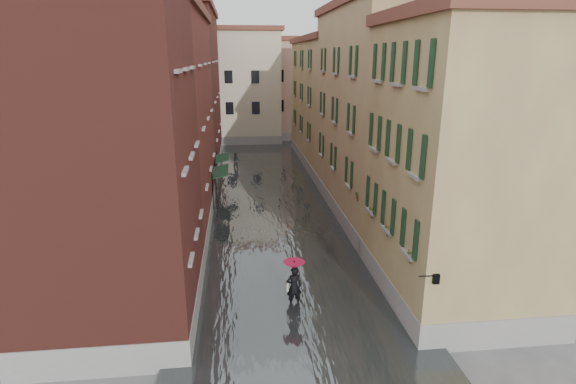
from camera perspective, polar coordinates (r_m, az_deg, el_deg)
ground at (r=21.74m, az=0.04°, el=-11.18°), size 120.00×120.00×0.00m
floodwater at (r=33.70m, az=-2.44°, el=-0.64°), size 10.00×60.00×0.20m
building_left_near at (r=18.13m, az=-21.80°, el=3.81°), size 6.00×8.00×13.00m
building_left_mid at (r=28.76m, az=-16.21°, el=8.26°), size 6.00×14.00×12.50m
building_left_far at (r=43.46m, az=-13.09°, el=12.18°), size 6.00×16.00×14.00m
building_right_near at (r=19.88m, az=21.24°, el=2.71°), size 6.00×8.00×11.50m
building_right_mid at (r=29.76m, az=11.72°, el=9.33°), size 6.00×14.00×13.00m
building_right_far at (r=44.26m, az=5.66°, el=10.97°), size 6.00×16.00×11.50m
building_end_cream at (r=57.20m, az=-7.44°, el=12.98°), size 12.00×9.00×13.00m
building_end_pink at (r=59.78m, az=1.48°, el=12.80°), size 10.00×9.00×12.00m
awning_near at (r=31.67m, az=-8.62°, el=2.51°), size 1.09×3.40×2.80m
awning_far at (r=35.94m, az=-8.40°, el=4.21°), size 1.09×3.01×2.80m
wall_lantern at (r=16.28m, az=18.16°, el=-10.35°), size 0.71×0.22×0.35m
window_planters at (r=20.40m, az=11.91°, el=-2.72°), size 0.59×8.31×0.84m
pedestrian_main at (r=19.18m, az=0.76°, el=-11.11°), size 0.93×0.93×2.06m
pedestrian_far at (r=42.43m, az=-6.59°, el=3.90°), size 0.81×0.65×1.59m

